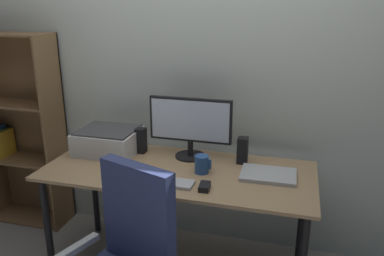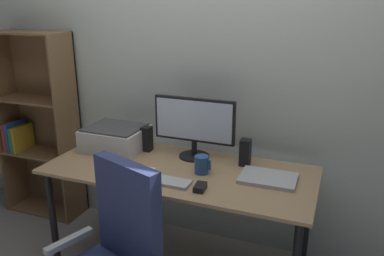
{
  "view_description": "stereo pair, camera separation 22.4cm",
  "coord_description": "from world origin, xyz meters",
  "px_view_note": "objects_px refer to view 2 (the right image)",
  "views": [
    {
      "loc": [
        0.66,
        -2.07,
        1.71
      ],
      "look_at": [
        0.09,
        -0.02,
        1.02
      ],
      "focal_mm": 36.26,
      "sensor_mm": 36.0,
      "label": 1
    },
    {
      "loc": [
        0.88,
        -2.0,
        1.71
      ],
      "look_at": [
        0.09,
        -0.02,
        1.02
      ],
      "focal_mm": 36.26,
      "sensor_mm": 36.0,
      "label": 2
    }
  ],
  "objects_px": {
    "keyboard": "(166,181)",
    "speaker_left": "(147,139)",
    "speaker_right": "(245,152)",
    "printer": "(116,138)",
    "mouse": "(200,187)",
    "laptop": "(268,178)",
    "desk": "(179,181)",
    "monitor": "(194,124)",
    "bookshelf": "(38,127)",
    "coffee_mug": "(202,165)"
  },
  "relations": [
    {
      "from": "laptop",
      "to": "mouse",
      "type": "bearing_deg",
      "value": -142.12
    },
    {
      "from": "mouse",
      "to": "bookshelf",
      "type": "distance_m",
      "value": 1.72
    },
    {
      "from": "coffee_mug",
      "to": "printer",
      "type": "relative_size",
      "value": 0.27
    },
    {
      "from": "speaker_left",
      "to": "speaker_right",
      "type": "distance_m",
      "value": 0.69
    },
    {
      "from": "desk",
      "to": "keyboard",
      "type": "relative_size",
      "value": 5.67
    },
    {
      "from": "keyboard",
      "to": "laptop",
      "type": "relative_size",
      "value": 0.91
    },
    {
      "from": "keyboard",
      "to": "bookshelf",
      "type": "bearing_deg",
      "value": 159.46
    },
    {
      "from": "monitor",
      "to": "speaker_left",
      "type": "height_order",
      "value": "monitor"
    },
    {
      "from": "mouse",
      "to": "speaker_left",
      "type": "distance_m",
      "value": 0.69
    },
    {
      "from": "printer",
      "to": "bookshelf",
      "type": "height_order",
      "value": "bookshelf"
    },
    {
      "from": "desk",
      "to": "mouse",
      "type": "distance_m",
      "value": 0.32
    },
    {
      "from": "mouse",
      "to": "printer",
      "type": "relative_size",
      "value": 0.24
    },
    {
      "from": "coffee_mug",
      "to": "printer",
      "type": "height_order",
      "value": "printer"
    },
    {
      "from": "laptop",
      "to": "speaker_right",
      "type": "bearing_deg",
      "value": 136.88
    },
    {
      "from": "printer",
      "to": "keyboard",
      "type": "bearing_deg",
      "value": -33.08
    },
    {
      "from": "desk",
      "to": "speaker_right",
      "type": "height_order",
      "value": "speaker_right"
    },
    {
      "from": "keyboard",
      "to": "printer",
      "type": "bearing_deg",
      "value": 147.76
    },
    {
      "from": "speaker_left",
      "to": "desk",
      "type": "bearing_deg",
      "value": -31.96
    },
    {
      "from": "desk",
      "to": "printer",
      "type": "height_order",
      "value": "printer"
    },
    {
      "from": "coffee_mug",
      "to": "bookshelf",
      "type": "height_order",
      "value": "bookshelf"
    },
    {
      "from": "speaker_left",
      "to": "speaker_right",
      "type": "relative_size",
      "value": 1.0
    },
    {
      "from": "monitor",
      "to": "bookshelf",
      "type": "distance_m",
      "value": 1.45
    },
    {
      "from": "laptop",
      "to": "printer",
      "type": "bearing_deg",
      "value": 173.12
    },
    {
      "from": "keyboard",
      "to": "speaker_right",
      "type": "distance_m",
      "value": 0.55
    },
    {
      "from": "mouse",
      "to": "bookshelf",
      "type": "xyz_separation_m",
      "value": [
        -1.63,
        0.57,
        -0.02
      ]
    },
    {
      "from": "speaker_right",
      "to": "speaker_left",
      "type": "bearing_deg",
      "value": 180.0
    },
    {
      "from": "keyboard",
      "to": "speaker_left",
      "type": "xyz_separation_m",
      "value": [
        -0.33,
        0.41,
        0.08
      ]
    },
    {
      "from": "printer",
      "to": "laptop",
      "type": "bearing_deg",
      "value": -5.84
    },
    {
      "from": "coffee_mug",
      "to": "printer",
      "type": "bearing_deg",
      "value": 166.87
    },
    {
      "from": "speaker_right",
      "to": "printer",
      "type": "xyz_separation_m",
      "value": [
        -0.91,
        -0.05,
        -0.0
      ]
    },
    {
      "from": "desk",
      "to": "printer",
      "type": "xyz_separation_m",
      "value": [
        -0.54,
        0.15,
        0.16
      ]
    },
    {
      "from": "speaker_left",
      "to": "printer",
      "type": "xyz_separation_m",
      "value": [
        -0.22,
        -0.05,
        -0.0
      ]
    },
    {
      "from": "printer",
      "to": "mouse",
      "type": "bearing_deg",
      "value": -25.89
    },
    {
      "from": "keyboard",
      "to": "speaker_right",
      "type": "relative_size",
      "value": 1.71
    },
    {
      "from": "speaker_left",
      "to": "printer",
      "type": "relative_size",
      "value": 0.43
    },
    {
      "from": "speaker_right",
      "to": "mouse",
      "type": "bearing_deg",
      "value": -108.8
    },
    {
      "from": "coffee_mug",
      "to": "mouse",
      "type": "bearing_deg",
      "value": -71.87
    },
    {
      "from": "bookshelf",
      "to": "printer",
      "type": "bearing_deg",
      "value": -12.76
    },
    {
      "from": "mouse",
      "to": "speaker_right",
      "type": "bearing_deg",
      "value": 67.01
    },
    {
      "from": "desk",
      "to": "printer",
      "type": "bearing_deg",
      "value": 164.24
    },
    {
      "from": "laptop",
      "to": "speaker_left",
      "type": "height_order",
      "value": "speaker_left"
    },
    {
      "from": "mouse",
      "to": "laptop",
      "type": "xyz_separation_m",
      "value": [
        0.32,
        0.26,
        -0.01
      ]
    },
    {
      "from": "keyboard",
      "to": "desk",
      "type": "bearing_deg",
      "value": 92.45
    },
    {
      "from": "mouse",
      "to": "speaker_left",
      "type": "xyz_separation_m",
      "value": [
        -0.55,
        0.42,
        0.07
      ]
    },
    {
      "from": "mouse",
      "to": "speaker_right",
      "type": "height_order",
      "value": "speaker_right"
    },
    {
      "from": "monitor",
      "to": "printer",
      "type": "relative_size",
      "value": 1.35
    },
    {
      "from": "speaker_left",
      "to": "bookshelf",
      "type": "height_order",
      "value": "bookshelf"
    },
    {
      "from": "mouse",
      "to": "bookshelf",
      "type": "height_order",
      "value": "bookshelf"
    },
    {
      "from": "bookshelf",
      "to": "speaker_left",
      "type": "bearing_deg",
      "value": -7.67
    },
    {
      "from": "keyboard",
      "to": "mouse",
      "type": "bearing_deg",
      "value": -2.61
    }
  ]
}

